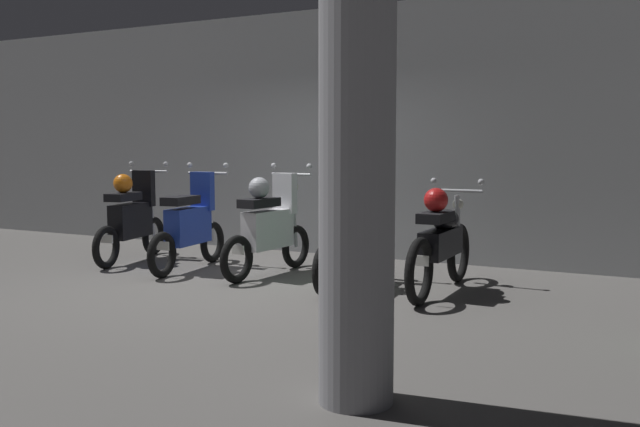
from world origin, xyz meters
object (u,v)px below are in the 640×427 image
motorbike_slot_4 (441,241)px  support_pillar (357,114)px  motorbike_slot_0 (132,218)px  motorbike_slot_3 (344,233)px  motorbike_slot_2 (269,226)px  motorbike_slot_1 (190,226)px

motorbike_slot_4 → support_pillar: 3.41m
motorbike_slot_0 → motorbike_slot_4: bearing=-1.2°
motorbike_slot_3 → motorbike_slot_4: size_ratio=0.86×
motorbike_slot_2 → support_pillar: size_ratio=0.50×
motorbike_slot_3 → support_pillar: size_ratio=0.50×
motorbike_slot_1 → motorbike_slot_2: bearing=6.3°
motorbike_slot_2 → motorbike_slot_3: size_ratio=1.00×
motorbike_slot_2 → motorbike_slot_3: same height
motorbike_slot_1 → support_pillar: (3.59, -3.13, 1.15)m
support_pillar → motorbike_slot_2: bearing=128.1°
motorbike_slot_1 → support_pillar: size_ratio=0.50×
motorbike_slot_0 → motorbike_slot_2: 2.09m
motorbike_slot_1 → support_pillar: bearing=-41.1°
motorbike_slot_3 → support_pillar: bearing=-64.0°
motorbike_slot_0 → motorbike_slot_2: (2.09, -0.02, 0.00)m
motorbike_slot_2 → motorbike_slot_3: bearing=-8.6°
motorbike_slot_2 → motorbike_slot_4: motorbike_slot_2 is taller
support_pillar → motorbike_slot_4: bearing=98.4°
motorbike_slot_0 → motorbike_slot_4: size_ratio=0.85×
motorbike_slot_2 → motorbike_slot_1: bearing=-173.7°
support_pillar → motorbike_slot_3: bearing=116.0°
motorbike_slot_2 → motorbike_slot_0: bearing=179.6°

